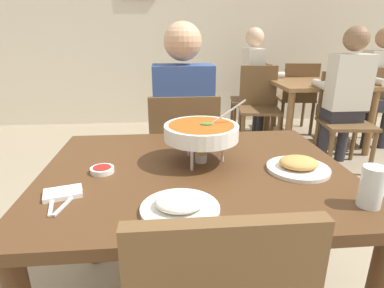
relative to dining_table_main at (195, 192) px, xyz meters
name	(u,v)px	position (x,y,z in m)	size (l,w,h in m)	color
cafe_rear_partition	(170,13)	(0.00, 3.46, 0.87)	(10.00, 0.10, 3.00)	beige
dining_table_main	(195,192)	(0.00, 0.00, 0.00)	(1.19, 0.94, 0.74)	#51331C
chair_diner_main	(184,154)	(0.00, 0.76, -0.12)	(0.44, 0.44, 0.90)	brown
diner_main	(183,117)	(0.00, 0.79, 0.11)	(0.40, 0.45, 1.31)	#2D2D38
curry_bowl	(201,132)	(0.03, 0.06, 0.24)	(0.33, 0.30, 0.26)	silver
rice_plate	(180,205)	(-0.08, -0.31, 0.13)	(0.24, 0.24, 0.06)	white
appetizer_plate	(298,166)	(0.40, -0.05, 0.13)	(0.24, 0.24, 0.06)	white
sauce_dish	(102,170)	(-0.36, -0.01, 0.12)	(0.09, 0.09, 0.02)	white
napkin_folded	(63,193)	(-0.46, -0.18, 0.11)	(0.12, 0.08, 0.02)	white
fork_utensil	(52,202)	(-0.48, -0.23, 0.11)	(0.01, 0.17, 0.01)	silver
spoon_utensil	(68,201)	(-0.43, -0.23, 0.11)	(0.01, 0.17, 0.01)	silver
drink_glass	(371,189)	(0.51, -0.33, 0.16)	(0.07, 0.07, 0.13)	silver
dining_table_far	(318,94)	(1.59, 2.21, -0.02)	(1.00, 0.80, 0.74)	brown
chair_bg_left	(257,95)	(1.05, 2.73, -0.12)	(0.49, 0.49, 0.90)	brown
chair_bg_middle	(375,102)	(2.23, 2.16, -0.12)	(0.50, 0.50, 0.90)	brown
chair_bg_right	(343,114)	(1.60, 1.68, -0.12)	(0.49, 0.49, 0.90)	brown
chair_bg_corner	(297,94)	(1.58, 2.74, -0.12)	(0.49, 0.49, 0.90)	brown
chair_bg_window	(259,102)	(0.95, 2.31, -0.12)	(0.50, 0.50, 0.90)	brown
patron_bg_left	(255,76)	(1.02, 2.73, 0.11)	(0.45, 0.40, 1.31)	#2D2D38
patron_bg_middle	(381,81)	(2.26, 2.16, 0.11)	(0.40, 0.45, 1.31)	#2D2D38
patron_bg_right	(346,90)	(1.57, 1.67, 0.11)	(0.40, 0.45, 1.31)	#2D2D38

